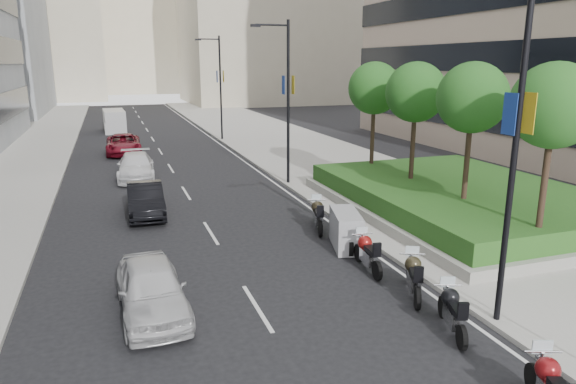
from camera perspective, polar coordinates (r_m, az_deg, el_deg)
name	(u,v)px	position (r m, az deg, el deg)	size (l,w,h in m)	color
ground	(370,376)	(12.31, 9.12, -19.51)	(160.00, 160.00, 0.00)	black
sidewalk_right	(294,147)	(41.94, 0.72, 4.99)	(10.00, 100.00, 0.15)	#9E9B93
sidewalk_left	(6,163)	(40.12, -28.82, 2.80)	(8.00, 100.00, 0.15)	#9E9B93
lane_edge	(231,152)	(40.48, -6.38, 4.47)	(0.12, 100.00, 0.01)	silver
lane_centre	(163,156)	(39.68, -13.73, 3.96)	(0.12, 100.00, 0.01)	silver
building_cream_left	(25,4)	(110.18, -27.21, 18.05)	(26.00, 24.00, 34.00)	#B7AD93
building_cream_centre	(133,7)	(129.70, -16.85, 19.05)	(30.00, 24.00, 38.00)	#B7AD93
planter	(461,206)	(25.03, 18.68, -1.48)	(10.00, 14.00, 0.40)	gray
hedge	(462,193)	(24.88, 18.79, -0.15)	(9.40, 13.40, 0.80)	#134419
tree_0	(554,106)	(18.78, 27.45, 8.45)	(2.80, 2.80, 6.30)	#332319
tree_1	(472,98)	(21.73, 19.80, 9.77)	(2.80, 2.80, 6.30)	#332319
tree_2	(416,93)	(24.97, 14.01, 10.65)	(2.80, 2.80, 6.30)	#332319
tree_3	(374,89)	(28.41, 9.57, 11.25)	(2.80, 2.80, 6.30)	#332319
lamp_post_0	(511,136)	(13.64, 23.57, 5.73)	(2.34, 0.45, 9.00)	black
lamp_post_1	(286,95)	(28.51, -0.28, 10.73)	(2.34, 0.45, 9.00)	black
lamp_post_2	(219,83)	(45.90, -7.71, 11.93)	(2.34, 0.45, 9.00)	black
motorcycle_2	(452,311)	(14.20, 17.79, -12.46)	(0.97, 2.12, 1.10)	black
motorcycle_3	(414,276)	(15.92, 13.80, -9.07)	(1.14, 2.15, 1.15)	black
motorcycle_4	(367,253)	(17.50, 8.80, -6.69)	(0.76, 2.27, 1.13)	black
motorcycle_5	(346,230)	(19.42, 6.43, -4.21)	(1.48, 2.44, 1.38)	black
motorcycle_6	(318,215)	(21.39, 3.34, -2.58)	(0.92, 2.30, 1.17)	black
car_a	(152,288)	(14.87, -14.92, -10.32)	(1.76, 4.37, 1.49)	silver
car_b	(146,200)	(24.20, -15.55, -0.84)	(1.55, 4.44, 1.46)	black
car_c	(136,166)	(32.09, -16.55, 2.75)	(2.09, 5.14, 1.49)	silver
car_d	(123,144)	(41.10, -17.82, 5.08)	(2.50, 5.42, 1.51)	maroon
delivery_van	(115,122)	(54.71, -18.72, 7.40)	(2.15, 5.21, 2.16)	#B4B3B6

